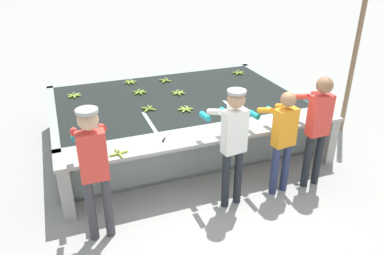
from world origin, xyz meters
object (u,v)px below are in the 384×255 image
(banana_bunch_floating_5, at_px, (140,92))
(worker_2, at_px, (282,134))
(banana_bunch_floating_1, at_px, (178,93))
(worker_1, at_px, (233,137))
(banana_bunch_ledge_1, at_px, (119,153))
(knife_1, at_px, (237,129))
(banana_bunch_floating_0, at_px, (130,82))
(banana_bunch_floating_3, at_px, (74,95))
(banana_bunch_floating_6, at_px, (165,80))
(knife_0, at_px, (165,138))
(support_post_right, at_px, (356,50))
(worker_3, at_px, (317,122))
(worker_0, at_px, (93,162))
(banana_bunch_floating_2, at_px, (185,109))
(banana_bunch_floating_4, at_px, (238,73))
(banana_bunch_floating_7, at_px, (148,109))
(banana_bunch_ledge_0, at_px, (317,115))

(banana_bunch_floating_5, bearing_deg, worker_2, -61.07)
(banana_bunch_floating_1, relative_size, banana_bunch_floating_5, 1.00)
(worker_1, relative_size, banana_bunch_ledge_1, 6.07)
(worker_2, distance_m, banana_bunch_floating_5, 2.95)
(knife_1, bearing_deg, banana_bunch_floating_5, 115.97)
(banana_bunch_floating_0, relative_size, banana_bunch_floating_3, 1.00)
(banana_bunch_floating_0, distance_m, banana_bunch_floating_6, 0.70)
(banana_bunch_floating_0, relative_size, knife_0, 0.89)
(knife_1, distance_m, support_post_right, 2.96)
(banana_bunch_floating_1, distance_m, support_post_right, 3.32)
(support_post_right, bearing_deg, worker_3, -142.92)
(banana_bunch_floating_6, bearing_deg, worker_2, -75.63)
(worker_0, bearing_deg, banana_bunch_floating_2, 43.00)
(banana_bunch_floating_3, height_order, banana_bunch_floating_4, same)
(banana_bunch_floating_7, bearing_deg, banana_bunch_floating_4, 28.14)
(worker_2, bearing_deg, banana_bunch_floating_1, 108.36)
(worker_3, bearing_deg, banana_bunch_ledge_1, 170.97)
(banana_bunch_floating_4, xyz_separation_m, knife_1, (-1.27, -2.45, -0.01))
(banana_bunch_floating_1, bearing_deg, knife_0, -114.79)
(banana_bunch_ledge_1, relative_size, knife_1, 1.04)
(banana_bunch_floating_2, relative_size, banana_bunch_ledge_1, 1.00)
(worker_0, bearing_deg, banana_bunch_ledge_1, 52.94)
(worker_1, height_order, worker_2, worker_1)
(knife_0, xyz_separation_m, support_post_right, (3.85, 0.67, 0.76))
(worker_2, relative_size, banana_bunch_ledge_1, 5.58)
(banana_bunch_floating_1, bearing_deg, worker_2, -71.64)
(banana_bunch_ledge_0, bearing_deg, banana_bunch_floating_6, 124.93)
(banana_bunch_floating_7, relative_size, support_post_right, 0.07)
(banana_bunch_floating_4, xyz_separation_m, banana_bunch_floating_6, (-1.63, 0.07, 0.00))
(worker_1, relative_size, banana_bunch_floating_6, 7.24)
(banana_bunch_floating_4, relative_size, banana_bunch_ledge_0, 1.00)
(banana_bunch_floating_3, bearing_deg, banana_bunch_floating_0, 18.24)
(banana_bunch_floating_3, xyz_separation_m, banana_bunch_floating_7, (1.11, -1.09, 0.00))
(banana_bunch_ledge_0, bearing_deg, worker_0, -170.84)
(worker_0, height_order, banana_bunch_floating_7, worker_0)
(worker_3, distance_m, banana_bunch_floating_5, 3.27)
(banana_bunch_floating_1, height_order, banana_bunch_ledge_0, banana_bunch_ledge_0)
(knife_0, distance_m, knife_1, 1.10)
(knife_1, bearing_deg, banana_bunch_ledge_1, -176.40)
(banana_bunch_floating_4, height_order, support_post_right, support_post_right)
(banana_bunch_floating_7, xyz_separation_m, banana_bunch_ledge_0, (2.47, -1.23, 0.00))
(banana_bunch_floating_2, relative_size, knife_1, 1.04)
(banana_bunch_floating_1, bearing_deg, banana_bunch_floating_5, 156.83)
(worker_3, distance_m, banana_bunch_ledge_0, 0.71)
(banana_bunch_floating_7, height_order, knife_1, banana_bunch_floating_7)
(worker_3, height_order, support_post_right, support_post_right)
(banana_bunch_floating_6, height_order, banana_bunch_ledge_0, banana_bunch_ledge_0)
(worker_1, bearing_deg, banana_bunch_floating_3, 122.13)
(banana_bunch_floating_4, bearing_deg, banana_bunch_floating_6, 177.66)
(banana_bunch_floating_1, xyz_separation_m, banana_bunch_floating_5, (-0.66, 0.28, 0.00))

